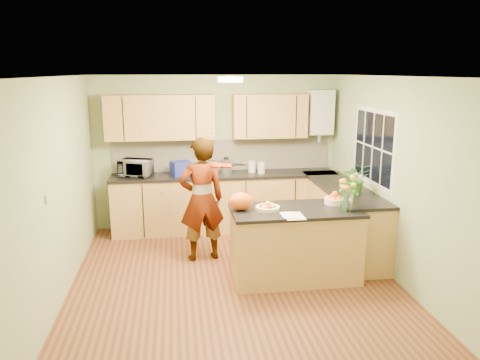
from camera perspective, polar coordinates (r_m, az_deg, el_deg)
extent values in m
plane|color=#562A18|center=(6.01, -0.71, -12.07)|extent=(4.50, 4.50, 0.00)
cube|color=white|center=(5.44, -0.78, 12.53)|extent=(4.00, 4.50, 0.02)
cube|color=#92A979|center=(7.78, -2.86, 3.45)|extent=(4.00, 0.02, 2.50)
cube|color=#92A979|center=(3.47, 4.07, -9.04)|extent=(4.00, 0.02, 2.50)
cube|color=#92A979|center=(5.70, -21.11, -1.03)|extent=(0.02, 4.50, 2.50)
cube|color=#92A979|center=(6.17, 18.03, 0.24)|extent=(0.02, 4.50, 2.50)
cube|color=#A57F42|center=(7.68, -1.84, -2.80)|extent=(3.60, 0.60, 0.90)
cube|color=black|center=(7.55, -1.86, 0.61)|extent=(3.64, 0.62, 0.04)
cube|color=#A57F42|center=(7.01, 12.33, -4.68)|extent=(0.60, 2.20, 0.90)
cube|color=black|center=(6.88, 12.44, -0.95)|extent=(0.62, 2.24, 0.04)
cube|color=silver|center=(7.79, -2.11, 3.09)|extent=(3.60, 0.02, 0.52)
cube|color=#A57F42|center=(7.51, -9.71, 7.54)|extent=(1.70, 0.34, 0.70)
cube|color=#A57F42|center=(7.66, 3.61, 7.81)|extent=(1.20, 0.34, 0.70)
cube|color=silver|center=(7.88, 9.73, 8.17)|extent=(0.40, 0.30, 0.72)
cylinder|color=#BBBBC0|center=(7.92, 9.61, 5.29)|extent=(0.06, 0.06, 0.20)
cube|color=silver|center=(6.64, 15.92, 3.91)|extent=(0.01, 1.30, 1.05)
cube|color=black|center=(6.64, 15.89, 3.91)|extent=(0.01, 1.18, 0.92)
cube|color=silver|center=(5.12, -22.45, -2.11)|extent=(0.02, 0.09, 0.09)
cylinder|color=#FFEABF|center=(5.73, -1.17, 12.16)|extent=(0.30, 0.30, 0.06)
cylinder|color=silver|center=(5.73, -1.17, 12.46)|extent=(0.10, 0.10, 0.02)
cube|color=#A57F42|center=(5.95, 6.67, -7.87)|extent=(1.55, 0.77, 0.87)
cube|color=black|center=(5.80, 6.79, -3.68)|extent=(1.58, 0.81, 0.04)
cylinder|color=beige|center=(5.71, 3.40, -3.44)|extent=(0.29, 0.29, 0.04)
cylinder|color=beige|center=(6.08, 11.46, -2.50)|extent=(0.26, 0.26, 0.08)
cylinder|color=silver|center=(5.78, 13.04, -2.65)|extent=(0.11, 0.11, 0.22)
ellipsoid|color=#E85413|center=(5.68, 0.12, -2.60)|extent=(0.34, 0.31, 0.22)
cube|color=white|center=(5.49, 6.58, -4.37)|extent=(0.22, 0.30, 0.01)
imported|color=tan|center=(6.39, -4.70, -2.38)|extent=(0.69, 0.51, 1.71)
imported|color=silver|center=(7.54, -12.60, 1.45)|extent=(0.56, 0.47, 0.26)
cube|color=#202996|center=(7.48, -7.27, 1.43)|extent=(0.35, 0.31, 0.23)
cylinder|color=#BBBBC0|center=(7.52, -1.69, 1.64)|extent=(0.18, 0.18, 0.24)
sphere|color=black|center=(7.48, -1.70, 2.88)|extent=(0.09, 0.09, 0.09)
cylinder|color=beige|center=(7.65, 1.48, 1.65)|extent=(0.14, 0.14, 0.19)
cylinder|color=silver|center=(7.57, 2.62, 1.50)|extent=(0.12, 0.12, 0.18)
imported|color=#377828|center=(6.45, 13.90, 0.20)|extent=(0.44, 0.40, 0.43)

